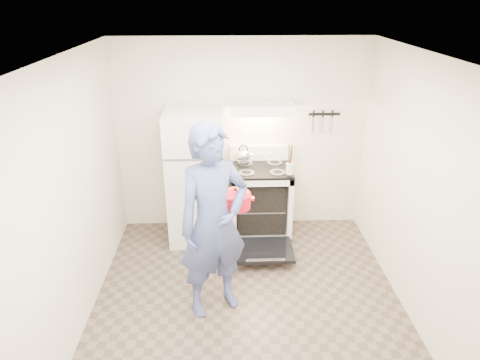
% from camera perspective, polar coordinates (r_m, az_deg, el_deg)
% --- Properties ---
extents(floor, '(3.60, 3.60, 0.00)m').
position_cam_1_polar(floor, '(4.58, 1.12, -16.74)').
color(floor, brown).
rests_on(floor, ground).
extents(back_wall, '(3.20, 0.02, 2.50)m').
position_cam_1_polar(back_wall, '(5.55, 0.22, 5.73)').
color(back_wall, beige).
rests_on(back_wall, ground).
extents(refrigerator, '(0.70, 0.70, 1.70)m').
position_cam_1_polar(refrigerator, '(5.37, -5.83, 0.41)').
color(refrigerator, silver).
rests_on(refrigerator, floor).
extents(stove_body, '(0.76, 0.65, 0.92)m').
position_cam_1_polar(stove_body, '(5.57, 2.71, -3.05)').
color(stove_body, silver).
rests_on(stove_body, floor).
extents(cooktop, '(0.76, 0.65, 0.03)m').
position_cam_1_polar(cooktop, '(5.37, 2.81, 1.47)').
color(cooktop, black).
rests_on(cooktop, stove_body).
extents(backsplash, '(0.76, 0.07, 0.20)m').
position_cam_1_polar(backsplash, '(5.59, 2.60, 3.68)').
color(backsplash, silver).
rests_on(backsplash, cooktop).
extents(oven_door, '(0.70, 0.54, 0.04)m').
position_cam_1_polar(oven_door, '(5.22, 3.16, -9.30)').
color(oven_door, black).
rests_on(oven_door, floor).
extents(oven_rack, '(0.60, 0.52, 0.01)m').
position_cam_1_polar(oven_rack, '(5.58, 2.71, -3.23)').
color(oven_rack, gray).
rests_on(oven_rack, stove_body).
extents(range_hood, '(0.76, 0.50, 0.12)m').
position_cam_1_polar(range_hood, '(5.19, 2.91, 9.71)').
color(range_hood, silver).
rests_on(range_hood, back_wall).
extents(knife_strip, '(0.40, 0.02, 0.03)m').
position_cam_1_polar(knife_strip, '(5.59, 11.18, 8.62)').
color(knife_strip, black).
rests_on(knife_strip, back_wall).
extents(pizza_stone, '(0.31, 0.31, 0.02)m').
position_cam_1_polar(pizza_stone, '(5.49, 2.84, -3.51)').
color(pizza_stone, '#8F6D51').
rests_on(pizza_stone, oven_rack).
extents(tea_kettle, '(0.21, 0.18, 0.26)m').
position_cam_1_polar(tea_kettle, '(5.43, 0.46, 3.41)').
color(tea_kettle, silver).
rests_on(tea_kettle, cooktop).
extents(utensil_jar, '(0.11, 0.11, 0.13)m').
position_cam_1_polar(utensil_jar, '(5.12, 6.64, 1.53)').
color(utensil_jar, silver).
rests_on(utensil_jar, cooktop).
extents(person, '(0.84, 0.74, 1.95)m').
position_cam_1_polar(person, '(4.06, -3.54, -5.77)').
color(person, navy).
rests_on(person, floor).
extents(dutch_oven, '(0.38, 0.31, 0.25)m').
position_cam_1_polar(dutch_oven, '(4.40, -0.59, -2.76)').
color(dutch_oven, red).
rests_on(dutch_oven, person).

